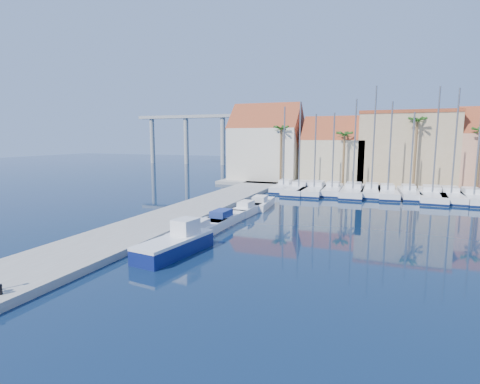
# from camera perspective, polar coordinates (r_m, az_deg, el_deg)

# --- Properties ---
(ground) EXTENTS (260.00, 260.00, 0.00)m
(ground) POSITION_cam_1_polar(r_m,az_deg,el_deg) (21.87, -7.76, -13.10)
(ground) COLOR #081C31
(ground) RESTS_ON ground
(quay_west) EXTENTS (6.00, 77.00, 0.50)m
(quay_west) POSITION_cam_1_polar(r_m,az_deg,el_deg) (37.37, -9.87, -3.70)
(quay_west) COLOR gray
(quay_west) RESTS_ON ground
(shore_north) EXTENTS (54.00, 16.00, 0.50)m
(shore_north) POSITION_cam_1_polar(r_m,az_deg,el_deg) (66.21, 21.06, 1.09)
(shore_north) COLOR gray
(shore_north) RESTS_ON ground
(bollard) EXTENTS (0.20, 0.20, 0.51)m
(bollard) POSITION_cam_1_polar(r_m,az_deg,el_deg) (21.76, -32.74, -12.39)
(bollard) COLOR black
(bollard) RESTS_ON quay_west
(fishing_boat) EXTENTS (3.01, 6.66, 2.25)m
(fishing_boat) POSITION_cam_1_polar(r_m,az_deg,el_deg) (26.28, -9.72, -7.72)
(fishing_boat) COLOR #0E1956
(fishing_boat) RESTS_ON ground
(motorboat_west_0) EXTENTS (2.27, 7.03, 1.40)m
(motorboat_west_0) POSITION_cam_1_polar(r_m,az_deg,el_deg) (30.75, -6.36, -5.74)
(motorboat_west_0) COLOR white
(motorboat_west_0) RESTS_ON ground
(motorboat_west_1) EXTENTS (2.24, 6.19, 1.40)m
(motorboat_west_1) POSITION_cam_1_polar(r_m,az_deg,el_deg) (34.73, -2.48, -4.06)
(motorboat_west_1) COLOR white
(motorboat_west_1) RESTS_ON ground
(motorboat_west_2) EXTENTS (1.99, 5.58, 1.40)m
(motorboat_west_2) POSITION_cam_1_polar(r_m,az_deg,el_deg) (39.43, 1.15, -2.56)
(motorboat_west_2) COLOR white
(motorboat_west_2) RESTS_ON ground
(motorboat_west_3) EXTENTS (2.44, 6.26, 1.40)m
(motorboat_west_3) POSITION_cam_1_polar(r_m,az_deg,el_deg) (42.85, 3.21, -1.69)
(motorboat_west_3) COLOR white
(motorboat_west_3) RESTS_ON ground
(sailboat_0) EXTENTS (2.51, 9.03, 12.34)m
(sailboat_0) POSITION_cam_1_polar(r_m,az_deg,el_deg) (56.53, 6.77, 0.80)
(sailboat_0) COLOR white
(sailboat_0) RESTS_ON ground
(sailboat_1) EXTENTS (3.15, 10.83, 12.86)m
(sailboat_1) POSITION_cam_1_polar(r_m,az_deg,el_deg) (54.94, 9.09, 0.51)
(sailboat_1) COLOR white
(sailboat_1) RESTS_ON ground
(sailboat_2) EXTENTS (3.11, 11.45, 11.17)m
(sailboat_2) POSITION_cam_1_polar(r_m,az_deg,el_deg) (55.00, 11.34, 0.44)
(sailboat_2) COLOR white
(sailboat_2) RESTS_ON ground
(sailboat_3) EXTENTS (2.83, 9.46, 11.31)m
(sailboat_3) POSITION_cam_1_polar(r_m,az_deg,el_deg) (54.81, 13.88, 0.35)
(sailboat_3) COLOR white
(sailboat_3) RESTS_ON ground
(sailboat_4) EXTENTS (3.07, 11.11, 13.00)m
(sailboat_4) POSITION_cam_1_polar(r_m,az_deg,el_deg) (54.34, 16.84, 0.17)
(sailboat_4) COLOR white
(sailboat_4) RESTS_ON ground
(sailboat_5) EXTENTS (2.55, 9.13, 14.68)m
(sailboat_5) POSITION_cam_1_polar(r_m,az_deg,el_deg) (54.79, 19.39, 0.18)
(sailboat_5) COLOR white
(sailboat_5) RESTS_ON ground
(sailboat_6) EXTENTS (3.09, 9.53, 12.56)m
(sailboat_6) POSITION_cam_1_polar(r_m,az_deg,el_deg) (54.36, 21.52, -0.03)
(sailboat_6) COLOR white
(sailboat_6) RESTS_ON ground
(sailboat_7) EXTENTS (2.87, 8.90, 11.16)m
(sailboat_7) POSITION_cam_1_polar(r_m,az_deg,el_deg) (54.84, 24.35, -0.13)
(sailboat_7) COLOR white
(sailboat_7) RESTS_ON ground
(sailboat_8) EXTENTS (3.63, 11.77, 14.20)m
(sailboat_8) POSITION_cam_1_polar(r_m,az_deg,el_deg) (54.59, 27.19, -0.36)
(sailboat_8) COLOR white
(sailboat_8) RESTS_ON ground
(sailboat_9) EXTENTS (3.28, 10.66, 13.91)m
(sailboat_9) POSITION_cam_1_polar(r_m,az_deg,el_deg) (54.96, 29.41, -0.45)
(sailboat_9) COLOR white
(sailboat_9) RESTS_ON ground
(sailboat_10) EXTENTS (2.99, 10.30, 12.57)m
(sailboat_10) POSITION_cam_1_polar(r_m,az_deg,el_deg) (54.92, 31.92, -0.65)
(sailboat_10) COLOR white
(sailboat_10) RESTS_ON ground
(building_0) EXTENTS (12.30, 9.00, 13.50)m
(building_0) POSITION_cam_1_polar(r_m,az_deg,el_deg) (67.78, 4.07, 7.11)
(building_0) COLOR beige
(building_0) RESTS_ON shore_north
(building_1) EXTENTS (10.30, 8.00, 11.00)m
(building_1) POSITION_cam_1_polar(r_m,az_deg,el_deg) (65.30, 14.23, 5.75)
(building_1) COLOR tan
(building_1) RESTS_ON shore_north
(building_2) EXTENTS (14.20, 10.20, 11.50)m
(building_2) POSITION_cam_1_polar(r_m,az_deg,el_deg) (65.85, 23.96, 6.15)
(building_2) COLOR tan
(building_2) RESTS_ON shore_north
(palm_0) EXTENTS (2.60, 2.60, 10.15)m
(palm_0) POSITION_cam_1_polar(r_m,az_deg,el_deg) (61.86, 6.30, 9.33)
(palm_0) COLOR brown
(palm_0) RESTS_ON shore_north
(palm_1) EXTENTS (2.60, 2.60, 9.15)m
(palm_1) POSITION_cam_1_polar(r_m,az_deg,el_deg) (60.06, 15.64, 8.20)
(palm_1) COLOR brown
(palm_1) RESTS_ON shore_north
(palm_2) EXTENTS (2.60, 2.60, 11.15)m
(palm_2) POSITION_cam_1_polar(r_m,az_deg,el_deg) (59.93, 25.40, 9.51)
(palm_2) COLOR brown
(palm_2) RESTS_ON shore_north
(viaduct) EXTENTS (48.00, 2.20, 14.45)m
(viaduct) POSITION_cam_1_polar(r_m,az_deg,el_deg) (111.18, -5.07, 9.49)
(viaduct) COLOR #9E9E99
(viaduct) RESTS_ON ground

